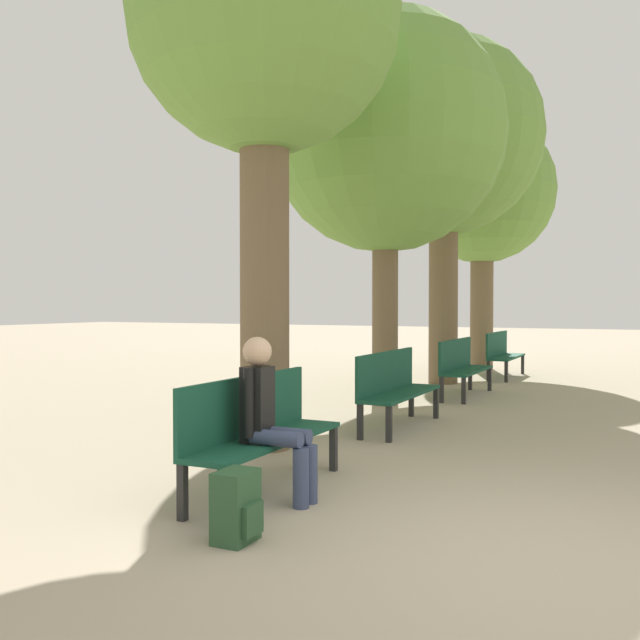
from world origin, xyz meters
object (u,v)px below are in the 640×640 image
object	(u,v)px
tree_row_3	(482,193)
backpack	(237,507)
bench_row_0	(257,425)
bench_row_3	(502,351)
bench_row_1	(394,384)
person_seated	(270,414)
bench_row_2	(461,364)
tree_row_2	(444,139)
tree_row_0	(264,26)
tree_row_1	(385,134)

from	to	relation	value
tree_row_3	backpack	xyz separation A→B (m)	(1.31, -12.60, -3.83)
bench_row_0	bench_row_3	size ratio (longest dim) A/B	1.00
bench_row_1	backpack	world-z (taller)	bench_row_1
bench_row_0	person_seated	world-z (taller)	person_seated
bench_row_2	backpack	world-z (taller)	bench_row_2
bench_row_1	tree_row_2	size ratio (longest dim) A/B	0.29
bench_row_2	tree_row_0	xyz separation A→B (m)	(-0.79, -5.05, 3.87)
tree_row_1	person_seated	xyz separation A→B (m)	(1.03, -5.29, -3.39)
bench_row_1	tree_row_2	xyz separation A→B (m)	(-0.79, 4.98, 4.09)
bench_row_0	backpack	xyz separation A→B (m)	(0.51, -1.12, -0.31)
tree_row_3	backpack	distance (m)	13.23
bench_row_1	person_seated	world-z (taller)	person_seated
bench_row_0	tree_row_2	size ratio (longest dim) A/B	0.29
bench_row_0	person_seated	bearing A→B (deg)	-40.36
tree_row_1	tree_row_2	distance (m)	3.21
tree_row_0	person_seated	xyz separation A→B (m)	(1.03, -1.69, -3.73)
person_seated	tree_row_0	bearing A→B (deg)	121.23
backpack	bench_row_1	bearing A→B (deg)	96.65
bench_row_2	backpack	size ratio (longest dim) A/B	4.13
tree_row_1	backpack	world-z (taller)	tree_row_1
bench_row_2	bench_row_3	bearing A→B (deg)	90.00
bench_row_2	tree_row_2	bearing A→B (deg)	114.94
person_seated	bench_row_3	bearing A→B (deg)	91.33
bench_row_2	backpack	distance (m)	7.70
tree_row_0	tree_row_1	world-z (taller)	tree_row_0
tree_row_3	person_seated	size ratio (longest dim) A/B	4.55
bench_row_1	backpack	bearing A→B (deg)	-83.35
bench_row_0	bench_row_3	distance (m)	9.82
person_seated	backpack	distance (m)	1.07
bench_row_1	tree_row_1	world-z (taller)	tree_row_1
tree_row_1	tree_row_3	xyz separation A→B (m)	(0.00, 6.38, -0.01)
tree_row_0	tree_row_1	bearing A→B (deg)	90.00
tree_row_0	bench_row_1	bearing A→B (deg)	65.96
backpack	bench_row_2	bearing A→B (deg)	93.82
bench_row_2	backpack	xyz separation A→B (m)	(0.51, -7.67, -0.31)
tree_row_0	backpack	distance (m)	5.10
bench_row_3	bench_row_2	bearing A→B (deg)	-90.00
bench_row_1	bench_row_3	xyz separation A→B (m)	(0.00, 6.55, 0.00)
bench_row_3	tree_row_2	size ratio (longest dim) A/B	0.29
tree_row_1	bench_row_2	bearing A→B (deg)	61.40
bench_row_0	tree_row_1	size ratio (longest dim) A/B	0.32
bench_row_0	backpack	world-z (taller)	bench_row_0
bench_row_0	bench_row_3	bearing A→B (deg)	90.00
bench_row_1	tree_row_1	bearing A→B (deg)	113.58
tree_row_0	tree_row_2	bearing A→B (deg)	90.00
bench_row_0	person_seated	size ratio (longest dim) A/B	1.50
bench_row_1	person_seated	size ratio (longest dim) A/B	1.50
tree_row_2	person_seated	size ratio (longest dim) A/B	5.17
bench_row_2	tree_row_3	distance (m)	6.10
bench_row_1	tree_row_3	distance (m)	8.96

